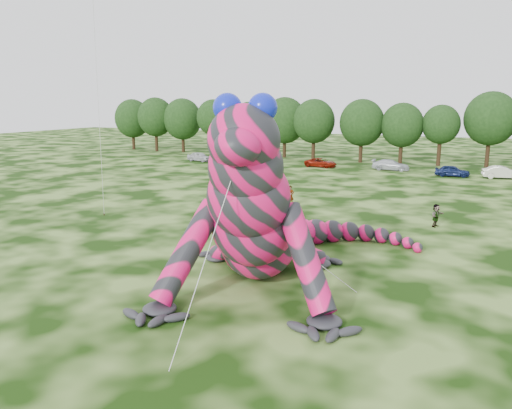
{
  "coord_description": "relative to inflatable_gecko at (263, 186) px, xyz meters",
  "views": [
    {
      "loc": [
        6.92,
        -18.51,
        9.2
      ],
      "look_at": [
        -3.45,
        4.15,
        4.0
      ],
      "focal_mm": 35.0,
      "sensor_mm": 36.0,
      "label": 1
    }
  ],
  "objects": [
    {
      "name": "tree_0",
      "position": [
        -51.05,
        54.09,
        -0.02
      ],
      "size": [
        6.91,
        6.22,
        9.51
      ],
      "primitive_type": null,
      "color": "black",
      "rests_on": "ground"
    },
    {
      "name": "tree_4",
      "position": [
        -26.13,
        53.57,
        -0.25
      ],
      "size": [
        6.22,
        5.6,
        9.06
      ],
      "primitive_type": null,
      "color": "black",
      "rests_on": "ground"
    },
    {
      "name": "car_5",
      "position": [
        12.65,
        42.72,
        -4.04
      ],
      "size": [
        4.68,
        2.26,
        1.48
      ],
      "primitive_type": "imported",
      "rotation": [
        0.0,
        0.0,
        1.73
      ],
      "color": "silver",
      "rests_on": "ground"
    },
    {
      "name": "tree_2",
      "position": [
        -39.51,
        53.62,
        0.04
      ],
      "size": [
        7.04,
        6.34,
        9.64
      ],
      "primitive_type": null,
      "color": "black",
      "rests_on": "ground"
    },
    {
      "name": "car_0",
      "position": [
        -29.56,
        42.71,
        -4.07
      ],
      "size": [
        4.41,
        2.49,
        1.42
      ],
      "primitive_type": "imported",
      "rotation": [
        0.0,
        0.0,
        1.36
      ],
      "color": "silver",
      "rests_on": "ground"
    },
    {
      "name": "spectator_1",
      "position": [
        -5.24,
        17.85,
        -4.0
      ],
      "size": [
        0.82,
        0.67,
        1.56
      ],
      "primitive_type": "imported",
      "rotation": [
        0.0,
        0.0,
        3.24
      ],
      "color": "gray",
      "rests_on": "ground"
    },
    {
      "name": "spectator_5",
      "position": [
        7.6,
        14.65,
        -3.92
      ],
      "size": [
        1.03,
        1.67,
        1.72
      ],
      "primitive_type": "imported",
      "rotation": [
        0.0,
        0.0,
        1.22
      ],
      "color": "gray",
      "rests_on": "ground"
    },
    {
      "name": "tree_8",
      "position": [
        -0.71,
        51.84,
        -0.31
      ],
      "size": [
        6.14,
        5.53,
        8.94
      ],
      "primitive_type": null,
      "color": "black",
      "rests_on": "ground"
    },
    {
      "name": "spectator_0",
      "position": [
        -4.9,
        17.16,
        -3.86
      ],
      "size": [
        0.74,
        0.56,
        1.83
      ],
      "primitive_type": "imported",
      "rotation": [
        0.0,
        0.0,
        0.2
      ],
      "color": "gray",
      "rests_on": "ground"
    },
    {
      "name": "car_3",
      "position": [
        -0.85,
        44.62,
        -4.07
      ],
      "size": [
        4.96,
        2.14,
        1.42
      ],
      "primitive_type": "imported",
      "rotation": [
        0.0,
        0.0,
        1.6
      ],
      "color": "silver",
      "rests_on": "ground"
    },
    {
      "name": "tree_6",
      "position": [
        -14.05,
        51.54,
        -0.03
      ],
      "size": [
        6.52,
        5.86,
        9.49
      ],
      "primitive_type": null,
      "color": "black",
      "rests_on": "ground"
    },
    {
      "name": "tree_7",
      "position": [
        -6.57,
        51.66,
        -0.04
      ],
      "size": [
        6.68,
        6.01,
        9.48
      ],
      "primitive_type": null,
      "color": "black",
      "rests_on": "ground"
    },
    {
      "name": "tree_10",
      "position": [
        10.91,
        53.43,
        0.47
      ],
      "size": [
        7.09,
        6.38,
        10.5
      ],
      "primitive_type": null,
      "color": "black",
      "rests_on": "ground"
    },
    {
      "name": "car_2",
      "position": [
        -10.37,
        43.81,
        -4.15
      ],
      "size": [
        4.77,
        2.7,
        1.26
      ],
      "primitive_type": "imported",
      "rotation": [
        0.0,
        0.0,
        1.43
      ],
      "color": "maroon",
      "rests_on": "ground"
    },
    {
      "name": "inflatable_gecko",
      "position": [
        0.0,
        0.0,
        0.0
      ],
      "size": [
        20.31,
        22.49,
        9.56
      ],
      "primitive_type": null,
      "rotation": [
        0.0,
        0.0,
        0.25
      ],
      "color": "#E71062",
      "rests_on": "ground"
    },
    {
      "name": "tree_5",
      "position": [
        -19.62,
        53.29,
        0.12
      ],
      "size": [
        7.16,
        6.44,
        9.8
      ],
      "primitive_type": null,
      "color": "black",
      "rests_on": "ground"
    },
    {
      "name": "tree_1",
      "position": [
        -44.85,
        52.91,
        0.12
      ],
      "size": [
        6.74,
        6.07,
        9.81
      ],
      "primitive_type": null,
      "color": "black",
      "rests_on": "ground"
    },
    {
      "name": "ground",
      "position": [
        3.51,
        -5.15,
        -4.78
      ],
      "size": [
        240.0,
        240.0,
        0.0
      ],
      "primitive_type": "plane",
      "color": "#16330A",
      "rests_on": "ground"
    },
    {
      "name": "car_4",
      "position": [
        7.07,
        42.02,
        -4.08
      ],
      "size": [
        4.2,
        1.9,
        1.4
      ],
      "primitive_type": "imported",
      "rotation": [
        0.0,
        0.0,
        1.63
      ],
      "color": "#121D4C",
      "rests_on": "ground"
    },
    {
      "name": "tree_3",
      "position": [
        -32.21,
        51.92,
        -0.06
      ],
      "size": [
        5.81,
        5.23,
        9.44
      ],
      "primitive_type": null,
      "color": "black",
      "rests_on": "ground"
    },
    {
      "name": "tree_9",
      "position": [
        4.57,
        52.2,
        -0.44
      ],
      "size": [
        5.27,
        4.74,
        8.68
      ],
      "primitive_type": null,
      "color": "black",
      "rests_on": "ground"
    },
    {
      "name": "car_1",
      "position": [
        -17.99,
        40.9,
        -4.12
      ],
      "size": [
        4.07,
        1.54,
        1.33
      ],
      "primitive_type": "imported",
      "rotation": [
        0.0,
        0.0,
        1.61
      ],
      "color": "black",
      "rests_on": "ground"
    },
    {
      "name": "spectator_4",
      "position": [
        -17.91,
        30.34,
        -3.93
      ],
      "size": [
        0.69,
        0.92,
        1.69
      ],
      "primitive_type": "imported",
      "rotation": [
        0.0,
        0.0,
        4.91
      ],
      "color": "gray",
      "rests_on": "ground"
    }
  ]
}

